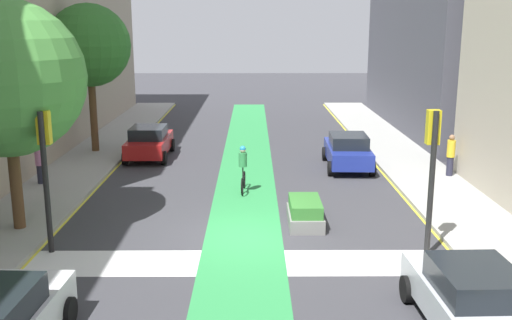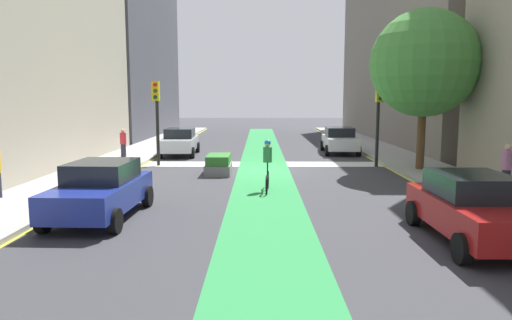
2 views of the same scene
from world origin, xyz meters
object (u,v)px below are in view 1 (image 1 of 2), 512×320
Objects in this scene: traffic_signal_near_right at (432,155)px; car_red_left_far at (149,142)px; car_blue_right_far at (348,151)px; cyclist_in_lane at (243,168)px; street_tree_far at (89,46)px; traffic_signal_near_left at (45,154)px; car_silver_right_near at (472,299)px; pedestrian_sidewalk_right_b at (451,155)px; pedestrian_sidewalk_left_a at (40,163)px; median_planter at (305,213)px; street_tree_near at (6,78)px.

traffic_signal_near_right is 16.02m from car_red_left_far.
car_blue_right_far is 6.08m from cyclist_in_lane.
street_tree_far is at bearing 137.29° from cyclist_in_lane.
traffic_signal_near_left reaches higher than cyclist_in_lane.
car_silver_right_near is 0.59× the size of street_tree_far.
car_red_left_far is 2.27× the size of cyclist_in_lane.
pedestrian_sidewalk_right_b is at bearing -25.98° from car_blue_right_far.
pedestrian_sidewalk_left_a is (-13.47, 7.14, -1.93)m from traffic_signal_near_right.
car_blue_right_far and car_silver_right_near have the same top height.
street_tree_far reaches higher than traffic_signal_near_right.
car_blue_right_far reaches higher than median_planter.
street_tree_near reaches higher than car_silver_right_near.
street_tree_far reaches higher than median_planter.
car_blue_right_far is at bearing 39.58° from cyclist_in_lane.
pedestrian_sidewalk_right_b is (14.15, 7.94, -1.83)m from traffic_signal_near_left.
street_tree_near reaches higher than cyclist_in_lane.
car_silver_right_near is 1.01× the size of car_red_left_far.
cyclist_in_lane is (4.66, -5.98, 0.17)m from car_red_left_far.
street_tree_far is (-7.56, 6.98, 4.39)m from cyclist_in_lane.
median_planter is (-2.89, 6.95, -0.40)m from car_silver_right_near.
traffic_signal_near_left is 2.94m from street_tree_near.
car_blue_right_far is 1.00× the size of car_silver_right_near.
car_silver_right_near is at bearing -54.80° from street_tree_far.
pedestrian_sidewalk_left_a is at bearing -166.42° from car_blue_right_far.
pedestrian_sidewalk_left_a reaches higher than car_red_left_far.
pedestrian_sidewalk_right_b is at bearing 41.11° from median_planter.
traffic_signal_near_right reaches higher than car_silver_right_near.
traffic_signal_near_left is 2.21× the size of cyclist_in_lane.
traffic_signal_near_left is at bearing -68.39° from pedestrian_sidewalk_left_a.
car_silver_right_near is (0.30, -14.68, 0.00)m from car_blue_right_far.
pedestrian_sidewalk_left_a is at bearing 111.61° from traffic_signal_near_left.
pedestrian_sidewalk_right_b is 0.86× the size of median_planter.
traffic_signal_near_right is 18.71m from street_tree_far.
car_blue_right_far is 0.59× the size of street_tree_far.
car_silver_right_near is 22.24m from street_tree_far.
traffic_signal_near_right is 10.78m from traffic_signal_near_left.
street_tree_far is 15.33m from median_planter.
traffic_signal_near_right is 9.14m from pedestrian_sidewalk_right_b.
street_tree_near is 11.47m from street_tree_far.
car_red_left_far reaches higher than median_planter.
car_silver_right_near is at bearing -106.28° from pedestrian_sidewalk_right_b.
pedestrian_sidewalk_left_a is 11.24m from median_planter.
car_red_left_far is at bearing -19.11° from street_tree_far.
traffic_signal_near_left is 2.50× the size of pedestrian_sidewalk_left_a.
pedestrian_sidewalk_left_a is at bearing 155.68° from median_planter.
street_tree_near is (-2.33, -10.44, 4.04)m from car_red_left_far.
pedestrian_sidewalk_left_a is (-13.13, 11.58, 0.18)m from car_silver_right_near.
cyclist_in_lane is 1.06× the size of pedestrian_sidewalk_right_b.
median_planter is (9.65, -10.83, -4.95)m from street_tree_far.
street_tree_near reaches higher than pedestrian_sidewalk_right_b.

